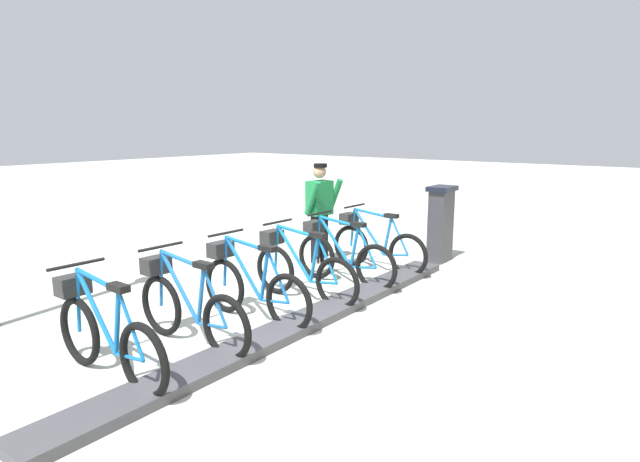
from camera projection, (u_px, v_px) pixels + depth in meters
name	position (u px, v px, depth m)	size (l,w,h in m)	color
ground_plane	(303.00, 327.00, 6.05)	(60.00, 60.00, 0.00)	beige
dock_rail_base	(303.00, 322.00, 6.04)	(0.44, 6.35, 0.10)	#47474C
payment_kiosk	(440.00, 223.00, 8.89)	(0.36, 0.52, 1.28)	#38383D
bike_docked_0	(374.00, 244.00, 8.35)	(1.72, 0.54, 1.02)	black
bike_docked_1	(341.00, 255.00, 7.63)	(1.72, 0.54, 1.02)	black
bike_docked_2	(300.00, 268.00, 6.91)	(1.72, 0.54, 1.02)	black
bike_docked_3	(250.00, 285.00, 6.18)	(1.72, 0.54, 1.02)	black
bike_docked_4	(187.00, 306.00, 5.46)	(1.72, 0.54, 1.02)	black
bike_docked_5	(104.00, 333.00, 4.73)	(1.72, 0.54, 1.02)	black
worker_near_rack	(320.00, 209.00, 8.72)	(0.52, 0.66, 1.66)	white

